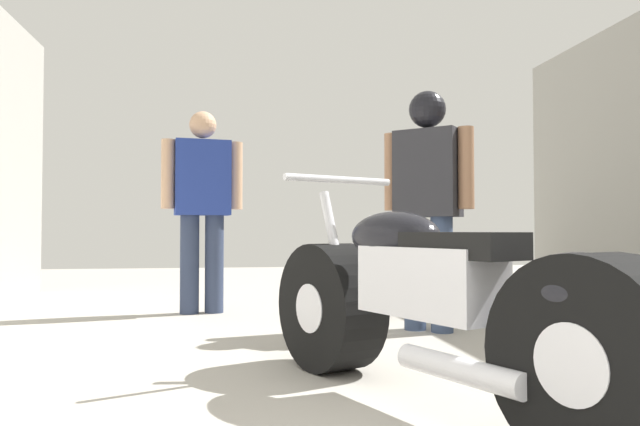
{
  "coord_description": "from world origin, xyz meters",
  "views": [
    {
      "loc": [
        -0.8,
        -0.25,
        0.67
      ],
      "look_at": [
        -0.3,
        3.14,
        0.78
      ],
      "focal_mm": 32.99,
      "sensor_mm": 36.0,
      "label": 1
    }
  ],
  "objects": [
    {
      "name": "ground_plane",
      "position": [
        0.0,
        3.11,
        0.0
      ],
      "size": [
        14.94,
        14.94,
        0.0
      ],
      "primitive_type": "plane",
      "color": "#A8A399"
    },
    {
      "name": "motorcycle_maroon_cruiser",
      "position": [
        -0.04,
        1.89,
        0.38
      ],
      "size": [
        1.04,
        1.92,
        0.93
      ],
      "color": "black",
      "rests_on": "ground_plane"
    },
    {
      "name": "motorcycle_black_naked",
      "position": [
        0.64,
        5.0,
        0.35
      ],
      "size": [
        0.79,
        1.72,
        0.83
      ],
      "color": "black",
      "rests_on": "ground_plane"
    },
    {
      "name": "mechanic_in_blue",
      "position": [
        -1.05,
        4.64,
        0.93
      ],
      "size": [
        0.67,
        0.3,
        1.65
      ],
      "color": "#2D3851",
      "rests_on": "ground_plane"
    },
    {
      "name": "mechanic_with_helmet",
      "position": [
        0.5,
        3.56,
        0.97
      ],
      "size": [
        0.55,
        0.48,
        1.62
      ],
      "color": "#384766",
      "rests_on": "ground_plane"
    }
  ]
}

